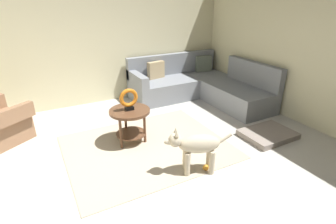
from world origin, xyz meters
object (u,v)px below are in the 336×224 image
at_px(sectional_couch, 200,86).
at_px(dog, 196,146).
at_px(torus_sculpture, 129,99).
at_px(dog_bed_mat, 268,134).
at_px(dog_toy_ball, 206,168).
at_px(side_table, 130,118).

height_order(sectional_couch, dog, sectional_couch).
relative_size(torus_sculpture, dog_bed_mat, 0.41).
bearing_deg(dog_toy_ball, dog, 160.02).
height_order(sectional_couch, side_table, sectional_couch).
distance_m(sectional_couch, dog, 2.64).
distance_m(side_table, dog_bed_mat, 2.20).
height_order(dog, dog_toy_ball, dog).
xyz_separation_m(sectional_couch, dog_toy_ball, (-1.40, -2.20, -0.25)).
relative_size(sectional_couch, dog, 2.78).
xyz_separation_m(torus_sculpture, dog, (0.45, -1.08, -0.33)).
relative_size(side_table, dog, 0.74).
bearing_deg(side_table, dog, -67.21).
bearing_deg(sectional_couch, torus_sculpture, -151.79).
bearing_deg(dog_bed_mat, side_table, 156.21).
bearing_deg(side_table, torus_sculpture, -86.42).
relative_size(side_table, torus_sculpture, 1.84).
xyz_separation_m(dog_bed_mat, dog_toy_ball, (-1.39, -0.26, -0.01)).
bearing_deg(torus_sculpture, dog_toy_ball, -62.38).
bearing_deg(torus_sculpture, dog, -67.21).
xyz_separation_m(side_table, dog_toy_ball, (0.59, -1.13, -0.38)).
distance_m(dog, dog_toy_ball, 0.37).
relative_size(sectional_couch, dog_toy_ball, 28.27).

